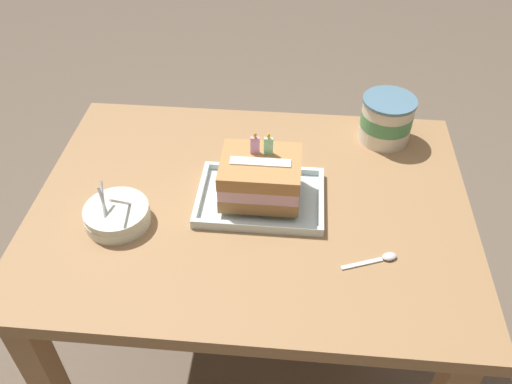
# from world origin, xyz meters

# --- Properties ---
(ground_plane) EXTENTS (8.00, 8.00, 0.00)m
(ground_plane) POSITION_xyz_m (0.00, 0.00, 0.00)
(ground_plane) COLOR #6B5B4C
(dining_table) EXTENTS (1.03, 0.77, 0.74)m
(dining_table) POSITION_xyz_m (0.00, 0.00, 0.63)
(dining_table) COLOR #9E754C
(dining_table) RESTS_ON ground_plane
(foil_tray) EXTENTS (0.30, 0.21, 0.02)m
(foil_tray) POSITION_xyz_m (0.02, 0.01, 0.75)
(foil_tray) COLOR silver
(foil_tray) RESTS_ON dining_table
(birthday_cake) EXTENTS (0.18, 0.15, 0.15)m
(birthday_cake) POSITION_xyz_m (0.02, 0.01, 0.82)
(birthday_cake) COLOR #B8824C
(birthday_cake) RESTS_ON foil_tray
(bowl_stack) EXTENTS (0.15, 0.15, 0.11)m
(bowl_stack) POSITION_xyz_m (-0.29, -0.09, 0.77)
(bowl_stack) COLOR silver
(bowl_stack) RESTS_ON dining_table
(ice_cream_tub) EXTENTS (0.14, 0.14, 0.12)m
(ice_cream_tub) POSITION_xyz_m (0.33, 0.29, 0.81)
(ice_cream_tub) COLOR silver
(ice_cream_tub) RESTS_ON dining_table
(serving_spoon_near_tray) EXTENTS (0.12, 0.06, 0.01)m
(serving_spoon_near_tray) POSITION_xyz_m (0.29, -0.15, 0.75)
(serving_spoon_near_tray) COLOR silver
(serving_spoon_near_tray) RESTS_ON dining_table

